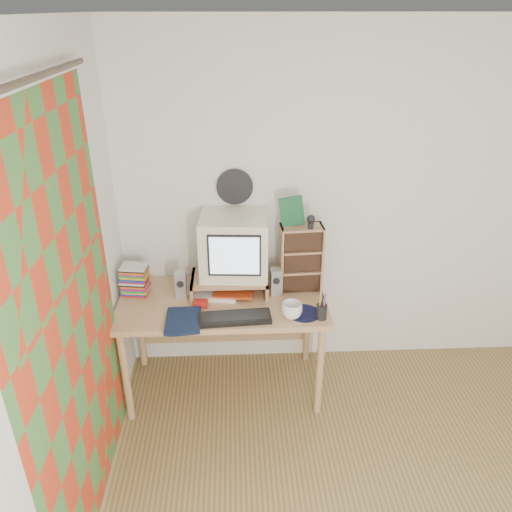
{
  "coord_description": "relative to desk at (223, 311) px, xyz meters",
  "views": [
    {
      "loc": [
        -0.93,
        -1.51,
        2.52
      ],
      "look_at": [
        -0.8,
        1.33,
        1.1
      ],
      "focal_mm": 35.0,
      "sensor_mm": 36.0,
      "label": 1
    }
  ],
  "objects": [
    {
      "name": "back_wall",
      "position": [
        1.03,
        0.31,
        0.63
      ],
      "size": [
        3.5,
        0.0,
        3.5
      ],
      "primitive_type": "plane",
      "rotation": [
        1.57,
        0.0,
        0.0
      ],
      "color": "white",
      "rests_on": "floor"
    },
    {
      "name": "left_wall",
      "position": [
        -0.72,
        -1.44,
        0.63
      ],
      "size": [
        0.0,
        3.5,
        3.5
      ],
      "primitive_type": "plane",
      "rotation": [
        1.57,
        0.0,
        1.57
      ],
      "color": "white",
      "rests_on": "floor"
    },
    {
      "name": "curtain",
      "position": [
        -0.68,
        -0.96,
        0.53
      ],
      "size": [
        0.0,
        2.2,
        2.2
      ],
      "primitive_type": "plane",
      "rotation": [
        1.57,
        0.0,
        1.57
      ],
      "color": "red",
      "rests_on": "left_wall"
    },
    {
      "name": "wall_disc",
      "position": [
        0.1,
        0.29,
        0.81
      ],
      "size": [
        0.25,
        0.02,
        0.25
      ],
      "primitive_type": "cylinder",
      "rotation": [
        1.57,
        0.0,
        0.0
      ],
      "color": "black",
      "rests_on": "back_wall"
    },
    {
      "name": "desk",
      "position": [
        0.0,
        0.0,
        0.0
      ],
      "size": [
        1.4,
        0.7,
        0.75
      ],
      "color": "tan",
      "rests_on": "floor"
    },
    {
      "name": "monitor_riser",
      "position": [
        0.05,
        0.04,
        0.23
      ],
      "size": [
        0.52,
        0.3,
        0.12
      ],
      "color": "tan",
      "rests_on": "desk"
    },
    {
      "name": "crt_monitor",
      "position": [
        0.09,
        0.09,
        0.47
      ],
      "size": [
        0.47,
        0.47,
        0.42
      ],
      "primitive_type": "cube",
      "rotation": [
        0.0,
        0.0,
        -0.07
      ],
      "color": "white",
      "rests_on": "monitor_riser"
    },
    {
      "name": "speaker_left",
      "position": [
        -0.28,
        -0.02,
        0.23
      ],
      "size": [
        0.07,
        0.07,
        0.19
      ],
      "primitive_type": "cube",
      "rotation": [
        0.0,
        0.0,
        -0.02
      ],
      "color": "#ADAEB2",
      "rests_on": "desk"
    },
    {
      "name": "speaker_right",
      "position": [
        0.37,
        -0.0,
        0.23
      ],
      "size": [
        0.08,
        0.08,
        0.19
      ],
      "primitive_type": "cube",
      "rotation": [
        0.0,
        0.0,
        0.08
      ],
      "color": "#ADAEB2",
      "rests_on": "desk"
    },
    {
      "name": "keyboard",
      "position": [
        0.08,
        -0.31,
        0.15
      ],
      "size": [
        0.47,
        0.18,
        0.03
      ],
      "primitive_type": "cube",
      "rotation": [
        0.0,
        0.0,
        0.07
      ],
      "color": "black",
      "rests_on": "desk"
    },
    {
      "name": "dvd_stack",
      "position": [
        -0.59,
        0.04,
        0.26
      ],
      "size": [
        0.19,
        0.15,
        0.25
      ],
      "primitive_type": null,
      "rotation": [
        0.0,
        0.0,
        -0.14
      ],
      "color": "brown",
      "rests_on": "desk"
    },
    {
      "name": "cd_rack",
      "position": [
        0.54,
        0.06,
        0.37
      ],
      "size": [
        0.3,
        0.17,
        0.48
      ],
      "primitive_type": "cube",
      "rotation": [
        0.0,
        0.0,
        0.07
      ],
      "color": "tan",
      "rests_on": "desk"
    },
    {
      "name": "mug",
      "position": [
        0.45,
        -0.3,
        0.19
      ],
      "size": [
        0.17,
        0.17,
        0.11
      ],
      "primitive_type": "imported",
      "rotation": [
        0.0,
        0.0,
        -0.33
      ],
      "color": "white",
      "rests_on": "desk"
    },
    {
      "name": "diary",
      "position": [
        -0.35,
        -0.33,
        0.16
      ],
      "size": [
        0.27,
        0.21,
        0.05
      ],
      "primitive_type": "imported",
      "rotation": [
        0.0,
        0.0,
        0.02
      ],
      "color": "#0F1B38",
      "rests_on": "desk"
    },
    {
      "name": "mousepad",
      "position": [
        0.53,
        -0.26,
        0.14
      ],
      "size": [
        0.26,
        0.26,
        0.0
      ],
      "primitive_type": "cylinder",
      "rotation": [
        0.0,
        0.0,
        0.22
      ],
      "color": "black",
      "rests_on": "desk"
    },
    {
      "name": "pen_cup",
      "position": [
        0.63,
        -0.32,
        0.2
      ],
      "size": [
        0.07,
        0.07,
        0.14
      ],
      "primitive_type": null,
      "rotation": [
        0.0,
        0.0,
        0.0
      ],
      "color": "black",
      "rests_on": "desk"
    },
    {
      "name": "papers",
      "position": [
        -0.0,
        0.01,
        0.15
      ],
      "size": [
        0.33,
        0.26,
        0.04
      ],
      "primitive_type": null,
      "rotation": [
        0.0,
        0.0,
        -0.13
      ],
      "color": "white",
      "rests_on": "desk"
    },
    {
      "name": "red_box",
      "position": [
        -0.14,
        -0.14,
        0.16
      ],
      "size": [
        0.09,
        0.07,
        0.04
      ],
      "primitive_type": "cube",
      "rotation": [
        0.0,
        0.0,
        -0.13
      ],
      "color": "red",
      "rests_on": "desk"
    },
    {
      "name": "game_box",
      "position": [
        0.47,
        0.08,
        0.71
      ],
      "size": [
        0.16,
        0.04,
        0.2
      ],
      "primitive_type": "cube",
      "rotation": [
        0.0,
        0.0,
        0.08
      ],
      "color": "#195834",
      "rests_on": "cd_rack"
    },
    {
      "name": "webcam",
      "position": [
        0.59,
        0.02,
        0.66
      ],
      "size": [
        0.06,
        0.06,
        0.09
      ],
      "primitive_type": null,
      "rotation": [
        0.0,
        0.0,
        0.07
      ],
      "color": "black",
      "rests_on": "cd_rack"
    }
  ]
}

